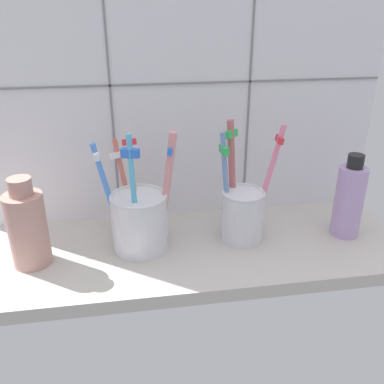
{
  "coord_description": "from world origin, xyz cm",
  "views": [
    {
      "loc": [
        -8.69,
        -53.52,
        35.85
      ],
      "look_at": [
        0.0,
        0.95,
        10.44
      ],
      "focal_mm": 39.76,
      "sensor_mm": 36.0,
      "label": 1
    }
  ],
  "objects_px": {
    "ceramic_vase": "(27,227)",
    "soap_bottle": "(348,199)",
    "toothbrush_cup_right": "(242,210)",
    "toothbrush_cup_left": "(140,217)"
  },
  "relations": [
    {
      "from": "toothbrush_cup_right",
      "to": "ceramic_vase",
      "type": "relative_size",
      "value": 1.41
    },
    {
      "from": "toothbrush_cup_left",
      "to": "ceramic_vase",
      "type": "distance_m",
      "value": 0.15
    },
    {
      "from": "toothbrush_cup_left",
      "to": "soap_bottle",
      "type": "distance_m",
      "value": 0.32
    },
    {
      "from": "toothbrush_cup_right",
      "to": "soap_bottle",
      "type": "xyz_separation_m",
      "value": [
        0.16,
        -0.01,
        0.01
      ]
    },
    {
      "from": "ceramic_vase",
      "to": "soap_bottle",
      "type": "height_order",
      "value": "soap_bottle"
    },
    {
      "from": "ceramic_vase",
      "to": "toothbrush_cup_right",
      "type": "bearing_deg",
      "value": 3.43
    },
    {
      "from": "ceramic_vase",
      "to": "soap_bottle",
      "type": "xyz_separation_m",
      "value": [
        0.47,
        0.01,
        0.0
      ]
    },
    {
      "from": "ceramic_vase",
      "to": "toothbrush_cup_left",
      "type": "bearing_deg",
      "value": 6.56
    },
    {
      "from": "toothbrush_cup_left",
      "to": "soap_bottle",
      "type": "relative_size",
      "value": 1.4
    },
    {
      "from": "toothbrush_cup_left",
      "to": "toothbrush_cup_right",
      "type": "distance_m",
      "value": 0.15
    }
  ]
}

